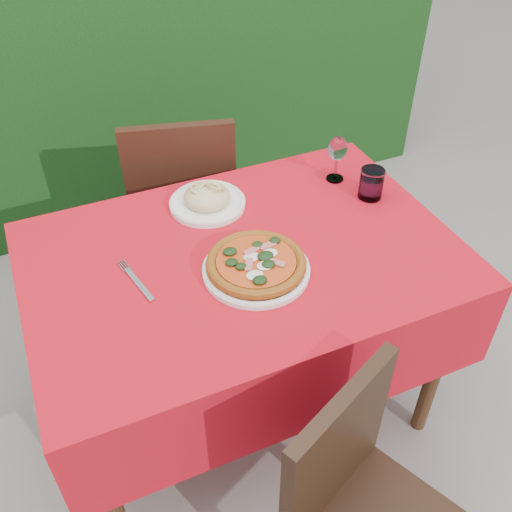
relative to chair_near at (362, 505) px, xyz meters
name	(u,v)px	position (x,y,z in m)	size (l,w,h in m)	color
ground	(246,403)	(-0.02, 0.69, -0.48)	(60.00, 60.00, 0.00)	slate
hedge	(113,27)	(-0.02, 2.24, 0.44)	(3.20, 0.55, 1.78)	black
dining_table	(244,290)	(-0.02, 0.69, 0.12)	(1.26, 0.86, 0.75)	#452416
chair_near	(362,505)	(0.00, 0.00, 0.00)	(0.50, 0.50, 0.83)	black
chair_far	(183,201)	(-0.01, 1.33, 0.04)	(0.49, 0.49, 0.90)	black
pizza_plate	(256,265)	(-0.02, 0.60, 0.30)	(0.31, 0.31, 0.06)	white
pasta_plate	(207,199)	(-0.03, 0.95, 0.30)	(0.25, 0.25, 0.07)	white
water_glass	(371,185)	(0.48, 0.78, 0.32)	(0.08, 0.08, 0.10)	silver
wine_glass	(338,150)	(0.42, 0.92, 0.39)	(0.07, 0.07, 0.16)	silver
fork	(139,284)	(-0.33, 0.68, 0.28)	(0.03, 0.21, 0.01)	#B8B8BF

